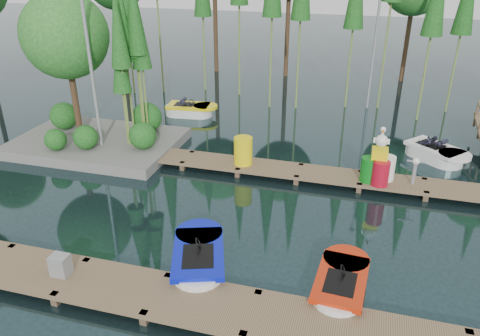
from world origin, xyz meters
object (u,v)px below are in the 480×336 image
(boat_red, at_px, (341,286))
(boat_yellow_far, at_px, (190,110))
(yellow_barrel, at_px, (243,151))
(utility_cabinet, at_px, (60,265))
(island, at_px, (84,65))
(boat_blue, at_px, (199,260))
(drum_cluster, at_px, (379,166))

(boat_red, xyz_separation_m, boat_yellow_far, (-7.82, 10.69, 0.03))
(boat_yellow_far, distance_m, yellow_barrel, 6.50)
(yellow_barrel, bearing_deg, utility_cabinet, -109.17)
(island, bearing_deg, boat_blue, -43.32)
(drum_cluster, bearing_deg, boat_yellow_far, 148.34)
(island, relative_size, boat_blue, 2.31)
(boat_blue, height_order, drum_cluster, drum_cluster)
(boat_blue, xyz_separation_m, utility_cabinet, (-2.85, -1.41, 0.29))
(utility_cabinet, relative_size, drum_cluster, 0.27)
(island, xyz_separation_m, yellow_barrel, (6.35, -0.79, -2.40))
(yellow_barrel, bearing_deg, boat_red, -55.59)
(yellow_barrel, bearing_deg, boat_yellow_far, 128.06)
(boat_yellow_far, relative_size, utility_cabinet, 5.11)
(yellow_barrel, distance_m, drum_cluster, 4.53)
(boat_blue, xyz_separation_m, boat_yellow_far, (-4.41, 10.69, 0.00))
(utility_cabinet, distance_m, drum_cluster, 9.77)
(boat_red, relative_size, boat_yellow_far, 0.96)
(boat_blue, distance_m, boat_yellow_far, 11.56)
(boat_yellow_far, distance_m, drum_cluster, 10.02)
(boat_blue, xyz_separation_m, boat_red, (3.41, -0.00, -0.03))
(utility_cabinet, height_order, drum_cluster, drum_cluster)
(yellow_barrel, bearing_deg, drum_cluster, -1.89)
(utility_cabinet, height_order, yellow_barrel, yellow_barrel)
(island, distance_m, utility_cabinet, 9.11)
(boat_red, distance_m, utility_cabinet, 6.43)
(boat_blue, height_order, boat_red, boat_blue)
(boat_blue, height_order, yellow_barrel, yellow_barrel)
(boat_blue, distance_m, utility_cabinet, 3.19)
(boat_blue, distance_m, yellow_barrel, 5.63)
(boat_blue, bearing_deg, yellow_barrel, 75.19)
(island, distance_m, boat_red, 12.37)
(island, distance_m, drum_cluster, 11.16)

